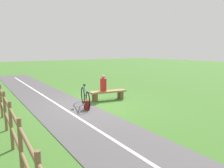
# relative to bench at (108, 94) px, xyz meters

# --- Properties ---
(ground_plane) EXTENTS (80.00, 80.00, 0.00)m
(ground_plane) POSITION_rel_bench_xyz_m (1.22, 0.43, -0.32)
(ground_plane) COLOR #3D6B28
(paved_path) EXTENTS (3.57, 36.06, 0.02)m
(paved_path) POSITION_rel_bench_xyz_m (2.49, 4.43, -0.31)
(paved_path) COLOR #4C494C
(paved_path) RESTS_ON ground_plane
(path_centre_line) EXTENTS (1.06, 31.99, 0.00)m
(path_centre_line) POSITION_rel_bench_xyz_m (2.49, 4.43, -0.30)
(path_centre_line) COLOR silver
(path_centre_line) RESTS_ON paved_path
(bench) EXTENTS (1.83, 0.73, 0.46)m
(bench) POSITION_rel_bench_xyz_m (0.00, 0.00, 0.00)
(bench) COLOR #937047
(bench) RESTS_ON ground_plane
(person_seated) EXTENTS (0.35, 0.35, 0.78)m
(person_seated) POSITION_rel_bench_xyz_m (0.23, -0.04, 0.48)
(person_seated) COLOR #B2231E
(person_seated) RESTS_ON bench
(bicycle) EXTENTS (0.58, 1.78, 0.93)m
(bicycle) POSITION_rel_bench_xyz_m (1.43, 0.37, 0.08)
(bicycle) COLOR black
(bicycle) RESTS_ON ground_plane
(backpack) EXTENTS (0.32, 0.32, 0.40)m
(backpack) POSITION_rel_bench_xyz_m (1.64, 0.94, -0.12)
(backpack) COLOR maroon
(backpack) RESTS_ON ground_plane
(fence_roadside) EXTENTS (0.85, 13.03, 1.20)m
(fence_roadside) POSITION_rel_bench_xyz_m (4.81, 3.66, 0.38)
(fence_roadside) COLOR brown
(fence_roadside) RESTS_ON ground_plane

